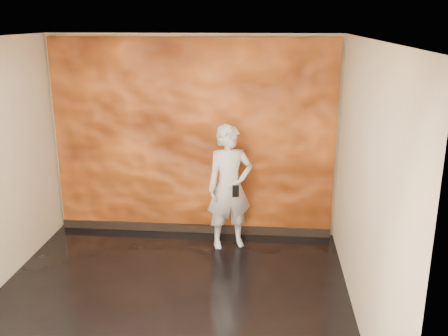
% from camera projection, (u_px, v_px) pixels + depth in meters
% --- Properties ---
extents(room, '(4.02, 4.02, 2.81)m').
position_uv_depth(room, '(163.00, 183.00, 5.03)').
color(room, black).
rests_on(room, ground).
extents(feature_wall, '(3.90, 0.06, 2.75)m').
position_uv_depth(feature_wall, '(193.00, 139.00, 6.90)').
color(feature_wall, orange).
rests_on(feature_wall, ground).
extents(baseboard, '(3.90, 0.04, 0.12)m').
position_uv_depth(baseboard, '(194.00, 228.00, 7.25)').
color(baseboard, black).
rests_on(baseboard, ground).
extents(man, '(0.71, 0.59, 1.68)m').
position_uv_depth(man, '(230.00, 187.00, 6.60)').
color(man, '#A9ADBB').
rests_on(man, ground).
extents(phone, '(0.09, 0.04, 0.16)m').
position_uv_depth(phone, '(236.00, 191.00, 6.36)').
color(phone, black).
rests_on(phone, man).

